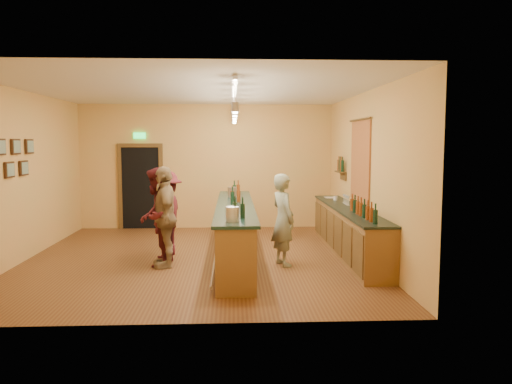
{
  "coord_description": "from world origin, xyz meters",
  "views": [
    {
      "loc": [
        0.68,
        -9.48,
        2.23
      ],
      "look_at": [
        1.13,
        0.2,
        1.26
      ],
      "focal_mm": 35.0,
      "sensor_mm": 36.0,
      "label": 1
    }
  ],
  "objects_px": {
    "customer_b": "(165,217)",
    "bar_stool": "(284,215)",
    "back_counter": "(349,230)",
    "customer_c": "(166,213)",
    "bartender": "(283,220)",
    "customer_a": "(157,217)",
    "tasting_bar": "(235,227)"
  },
  "relations": [
    {
      "from": "tasting_bar",
      "to": "customer_a",
      "type": "relative_size",
      "value": 2.87
    },
    {
      "from": "bartender",
      "to": "customer_c",
      "type": "height_order",
      "value": "customer_c"
    },
    {
      "from": "customer_c",
      "to": "bar_stool",
      "type": "distance_m",
      "value": 3.18
    },
    {
      "from": "customer_b",
      "to": "customer_c",
      "type": "distance_m",
      "value": 0.86
    },
    {
      "from": "tasting_bar",
      "to": "customer_a",
      "type": "bearing_deg",
      "value": -160.21
    },
    {
      "from": "bartender",
      "to": "bar_stool",
      "type": "distance_m",
      "value": 2.84
    },
    {
      "from": "customer_b",
      "to": "bartender",
      "type": "bearing_deg",
      "value": 78.28
    },
    {
      "from": "tasting_bar",
      "to": "customer_a",
      "type": "xyz_separation_m",
      "value": [
        -1.41,
        -0.51,
        0.28
      ]
    },
    {
      "from": "bartender",
      "to": "customer_a",
      "type": "distance_m",
      "value": 2.28
    },
    {
      "from": "bar_stool",
      "to": "back_counter",
      "type": "bearing_deg",
      "value": -61.68
    },
    {
      "from": "back_counter",
      "to": "tasting_bar",
      "type": "distance_m",
      "value": 2.26
    },
    {
      "from": "tasting_bar",
      "to": "bartender",
      "type": "height_order",
      "value": "bartender"
    },
    {
      "from": "customer_a",
      "to": "customer_c",
      "type": "height_order",
      "value": "customer_a"
    },
    {
      "from": "tasting_bar",
      "to": "customer_b",
      "type": "xyz_separation_m",
      "value": [
        -1.26,
        -0.59,
        0.3
      ]
    },
    {
      "from": "customer_b",
      "to": "customer_c",
      "type": "relative_size",
      "value": 1.07
    },
    {
      "from": "back_counter",
      "to": "bartender",
      "type": "bearing_deg",
      "value": -150.61
    },
    {
      "from": "customer_a",
      "to": "customer_b",
      "type": "distance_m",
      "value": 0.17
    },
    {
      "from": "customer_a",
      "to": "customer_b",
      "type": "height_order",
      "value": "customer_b"
    },
    {
      "from": "tasting_bar",
      "to": "customer_c",
      "type": "relative_size",
      "value": 3.03
    },
    {
      "from": "back_counter",
      "to": "customer_b",
      "type": "height_order",
      "value": "customer_b"
    },
    {
      "from": "tasting_bar",
      "to": "bar_stool",
      "type": "bearing_deg",
      "value": 62.11
    },
    {
      "from": "tasting_bar",
      "to": "customer_b",
      "type": "distance_m",
      "value": 1.42
    },
    {
      "from": "tasting_bar",
      "to": "customer_b",
      "type": "bearing_deg",
      "value": -154.87
    },
    {
      "from": "customer_b",
      "to": "customer_c",
      "type": "xyz_separation_m",
      "value": [
        -0.09,
        0.86,
        -0.06
      ]
    },
    {
      "from": "customer_b",
      "to": "bar_stool",
      "type": "xyz_separation_m",
      "value": [
        2.42,
        2.79,
        -0.38
      ]
    },
    {
      "from": "bar_stool",
      "to": "tasting_bar",
      "type": "bearing_deg",
      "value": -117.89
    },
    {
      "from": "bartender",
      "to": "customer_a",
      "type": "height_order",
      "value": "customer_a"
    },
    {
      "from": "tasting_bar",
      "to": "bar_stool",
      "type": "relative_size",
      "value": 7.66
    },
    {
      "from": "back_counter",
      "to": "customer_c",
      "type": "relative_size",
      "value": 2.7
    },
    {
      "from": "back_counter",
      "to": "customer_a",
      "type": "distance_m",
      "value": 3.75
    },
    {
      "from": "back_counter",
      "to": "customer_a",
      "type": "xyz_separation_m",
      "value": [
        -3.66,
        -0.69,
        0.4
      ]
    },
    {
      "from": "customer_b",
      "to": "bar_stool",
      "type": "height_order",
      "value": "customer_b"
    }
  ]
}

